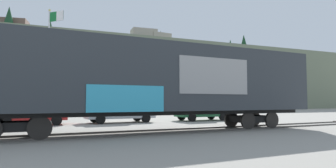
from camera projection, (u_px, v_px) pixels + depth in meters
ground_plane at (142, 133)px, 13.81m from camera, size 260.00×260.00×0.00m
track at (158, 131)px, 14.14m from camera, size 60.00×5.16×0.08m
freight_car at (155, 80)px, 14.21m from camera, size 17.60×3.98×4.45m
flagpole at (51, 50)px, 22.53m from camera, size 1.08×1.08×8.73m
hillside at (68, 79)px, 65.39m from camera, size 129.86×42.33×18.00m
parked_car_red at (32, 113)px, 18.45m from camera, size 4.12×2.02×1.53m
parked_car_silver at (120, 110)px, 20.73m from camera, size 4.92×2.23×1.74m
parked_car_green at (201, 109)px, 23.14m from camera, size 4.24×2.06×1.75m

